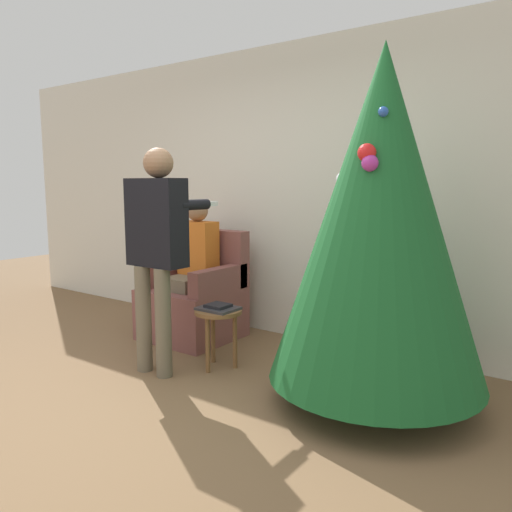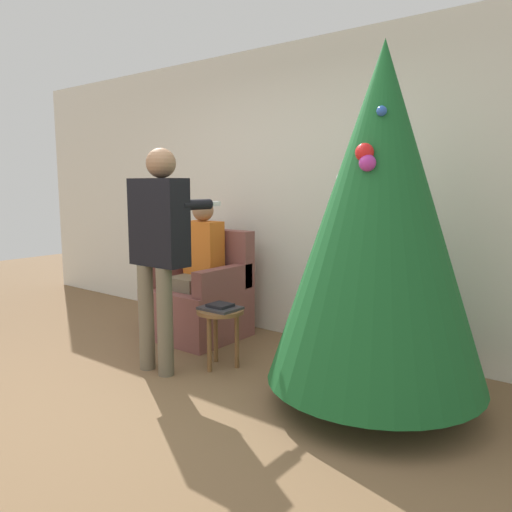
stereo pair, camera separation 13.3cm
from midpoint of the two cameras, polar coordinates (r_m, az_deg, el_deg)
ground_plane at (r=3.35m, az=-18.77°, el=-17.72°), size 14.00×14.00×0.00m
wall_back at (r=4.66m, az=3.41°, el=7.11°), size 8.00×0.06×2.70m
christmas_tree at (r=3.22m, az=12.81°, el=4.41°), size 1.39×1.39×2.30m
armchair at (r=4.78m, az=-7.76°, el=-5.06°), size 0.79×0.76×1.00m
person_seated at (r=4.69m, az=-8.09°, el=-0.72°), size 0.36×0.46×1.29m
person_standing at (r=3.82m, az=-12.27°, el=1.96°), size 0.49×0.57×1.71m
side_stool at (r=3.95m, az=-5.30°, el=-7.30°), size 0.37×0.37×0.47m
laptop at (r=3.92m, az=-5.32°, el=-5.98°), size 0.29×0.24×0.02m
book at (r=3.92m, az=-5.32°, el=-5.67°), size 0.17×0.16×0.02m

